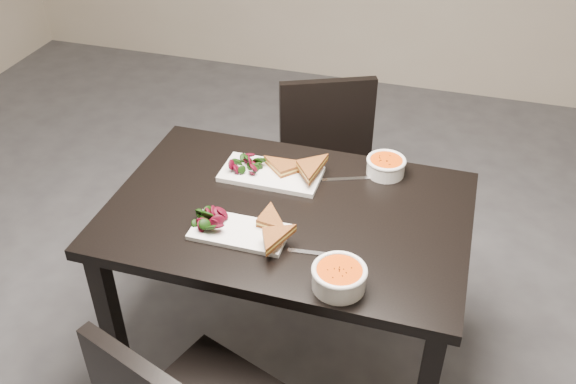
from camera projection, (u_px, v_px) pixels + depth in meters
The scene contains 13 objects.
ground at pixel (225, 329), 2.67m from camera, with size 5.00×5.00×0.00m, color #47474C.
table at pixel (288, 232), 2.17m from camera, with size 1.20×0.80×0.75m.
chair_far at pixel (330, 167), 2.79m from camera, with size 0.56×0.56×0.85m.
plate_near at pixel (240, 232), 2.00m from camera, with size 0.31×0.15×0.02m, color white.
sandwich_near at pixel (260, 225), 1.98m from camera, with size 0.15×0.11×0.05m, color #96511F, non-canonical shape.
salad_near at pixel (210, 219), 2.01m from camera, with size 0.10×0.09×0.04m, color black, non-canonical shape.
soup_bowl_near at pixel (339, 276), 1.79m from camera, with size 0.16×0.16×0.07m.
cutlery_near at pixel (317, 253), 1.93m from camera, with size 0.18×0.02×0.00m, color silver.
plate_far at pixel (271, 174), 2.26m from camera, with size 0.36×0.18×0.02m, color white.
sandwich_far at pixel (287, 171), 2.21m from camera, with size 0.18×0.13×0.06m, color #96511F, non-canonical shape.
salad_far at pixel (245, 162), 2.27m from camera, with size 0.11×0.10×0.05m, color black, non-canonical shape.
soup_bowl_far at pixel (386, 165), 2.26m from camera, with size 0.14×0.14×0.06m.
cutlery_far at pixel (347, 179), 2.25m from camera, with size 0.18×0.02×0.00m, color silver.
Camera 1 is at (0.77, -1.66, 2.04)m, focal length 39.37 mm.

